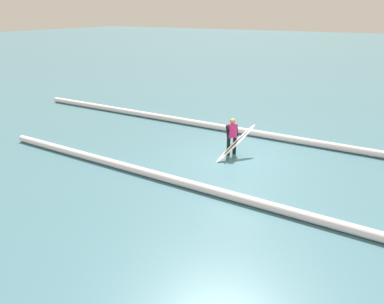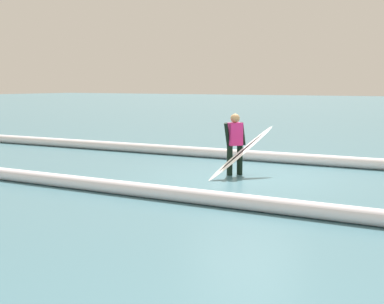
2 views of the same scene
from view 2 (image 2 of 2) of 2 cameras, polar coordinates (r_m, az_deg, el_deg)
ground_plane at (r=13.13m, az=5.61°, el=-2.56°), size 178.41×178.41×0.00m
surfer at (r=13.28m, az=4.44°, el=1.16°), size 0.35×0.60×1.48m
surfboard at (r=13.05m, az=5.11°, el=-0.07°), size 0.98×1.93×1.18m
wave_crest_foreground at (r=16.33m, az=2.57°, el=-0.12°), size 22.34×1.00×0.30m
wave_crest_midground at (r=9.86m, az=3.53°, el=-4.94°), size 19.76×0.51×0.28m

